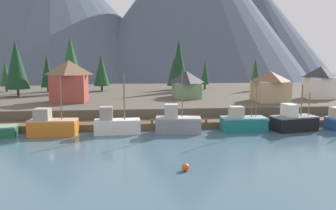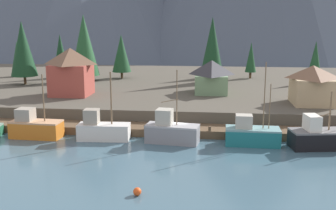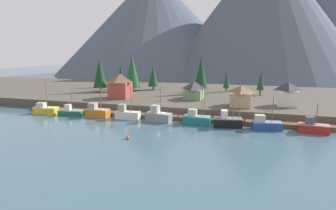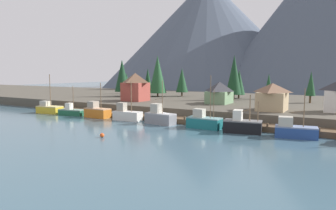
{
  "view_description": "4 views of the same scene",
  "coord_description": "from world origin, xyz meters",
  "px_view_note": "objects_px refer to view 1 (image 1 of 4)",
  "views": [
    {
      "loc": [
        -6.18,
        -44.39,
        9.96
      ],
      "look_at": [
        -1.29,
        3.77,
        3.15
      ],
      "focal_mm": 33.5,
      "sensor_mm": 36.0,
      "label": 1
    },
    {
      "loc": [
        4.21,
        -48.3,
        14.24
      ],
      "look_at": [
        -1.37,
        2.17,
        3.75
      ],
      "focal_mm": 43.45,
      "sensor_mm": 36.0,
      "label": 2
    },
    {
      "loc": [
        21.76,
        -68.36,
        17.56
      ],
      "look_at": [
        0.99,
        1.51,
        3.63
      ],
      "focal_mm": 31.35,
      "sensor_mm": 36.0,
      "label": 3
    },
    {
      "loc": [
        31.12,
        -52.89,
        10.31
      ],
      "look_at": [
        -1.26,
        2.72,
        3.36
      ],
      "focal_mm": 32.51,
      "sensor_mm": 36.0,
      "label": 4
    }
  ],
  "objects_px": {
    "conifer_near_left": "(6,74)",
    "conifer_far_right": "(71,62)",
    "fishing_boat_white": "(116,124)",
    "fishing_boat_black": "(293,121)",
    "conifer_mid_left": "(16,65)",
    "channel_buoy": "(186,167)",
    "conifer_back_left": "(47,71)",
    "conifer_far_left": "(255,71)",
    "conifer_back_right": "(179,62)",
    "conifer_mid_right": "(174,71)",
    "house_red": "(69,81)",
    "fishing_boat_grey": "(177,123)",
    "house_white": "(320,82)",
    "house_green": "(186,84)",
    "conifer_near_right": "(101,70)",
    "fishing_boat_teal": "(242,122)",
    "fishing_boat_orange": "(52,125)",
    "house_tan": "(270,86)",
    "conifer_centre": "(205,73)"
  },
  "relations": [
    {
      "from": "house_green",
      "to": "channel_buoy",
      "type": "bearing_deg",
      "value": -99.15
    },
    {
      "from": "house_white",
      "to": "fishing_boat_orange",
      "type": "bearing_deg",
      "value": -161.15
    },
    {
      "from": "fishing_boat_white",
      "to": "conifer_near_right",
      "type": "xyz_separation_m",
      "value": [
        -5.68,
        36.36,
        6.45
      ]
    },
    {
      "from": "conifer_mid_left",
      "to": "channel_buoy",
      "type": "height_order",
      "value": "conifer_mid_left"
    },
    {
      "from": "house_red",
      "to": "conifer_mid_right",
      "type": "bearing_deg",
      "value": 45.36
    },
    {
      "from": "conifer_mid_right",
      "to": "channel_buoy",
      "type": "xyz_separation_m",
      "value": [
        -5.43,
        -53.82,
        -6.95
      ]
    },
    {
      "from": "house_green",
      "to": "house_red",
      "type": "height_order",
      "value": "house_red"
    },
    {
      "from": "conifer_near_right",
      "to": "conifer_mid_left",
      "type": "height_order",
      "value": "conifer_mid_left"
    },
    {
      "from": "house_red",
      "to": "house_tan",
      "type": "relative_size",
      "value": 1.15
    },
    {
      "from": "conifer_far_right",
      "to": "fishing_boat_orange",
      "type": "bearing_deg",
      "value": -83.73
    },
    {
      "from": "fishing_boat_white",
      "to": "conifer_back_right",
      "type": "relative_size",
      "value": 0.66
    },
    {
      "from": "fishing_boat_white",
      "to": "fishing_boat_black",
      "type": "bearing_deg",
      "value": -4.45
    },
    {
      "from": "conifer_mid_right",
      "to": "conifer_far_left",
      "type": "distance_m",
      "value": 20.54
    },
    {
      "from": "house_white",
      "to": "fishing_boat_black",
      "type": "bearing_deg",
      "value": -129.73
    },
    {
      "from": "house_white",
      "to": "conifer_centre",
      "type": "distance_m",
      "value": 29.31
    },
    {
      "from": "channel_buoy",
      "to": "fishing_boat_white",
      "type": "bearing_deg",
      "value": 114.83
    },
    {
      "from": "fishing_boat_grey",
      "to": "house_tan",
      "type": "distance_m",
      "value": 23.31
    },
    {
      "from": "conifer_mid_left",
      "to": "conifer_centre",
      "type": "bearing_deg",
      "value": 16.7
    },
    {
      "from": "house_red",
      "to": "house_white",
      "type": "xyz_separation_m",
      "value": [
        48.76,
        0.47,
        -0.6
      ]
    },
    {
      "from": "fishing_boat_black",
      "to": "conifer_near_right",
      "type": "bearing_deg",
      "value": 120.36
    },
    {
      "from": "house_white",
      "to": "fishing_boat_grey",
      "type": "bearing_deg",
      "value": -151.76
    },
    {
      "from": "conifer_near_right",
      "to": "conifer_far_left",
      "type": "height_order",
      "value": "conifer_near_right"
    },
    {
      "from": "house_white",
      "to": "conifer_back_left",
      "type": "bearing_deg",
      "value": 161.66
    },
    {
      "from": "house_tan",
      "to": "conifer_centre",
      "type": "height_order",
      "value": "conifer_centre"
    },
    {
      "from": "conifer_mid_right",
      "to": "conifer_back_right",
      "type": "xyz_separation_m",
      "value": [
        0.39,
        -6.1,
        2.3
      ]
    },
    {
      "from": "fishing_boat_teal",
      "to": "conifer_near_right",
      "type": "bearing_deg",
      "value": 124.15
    },
    {
      "from": "house_green",
      "to": "house_red",
      "type": "xyz_separation_m",
      "value": [
        -22.41,
        -4.76,
        1.1
      ]
    },
    {
      "from": "fishing_boat_grey",
      "to": "house_white",
      "type": "bearing_deg",
      "value": 35.53
    },
    {
      "from": "fishing_boat_black",
      "to": "conifer_back_left",
      "type": "relative_size",
      "value": 0.73
    },
    {
      "from": "fishing_boat_white",
      "to": "conifer_far_left",
      "type": "height_order",
      "value": "conifer_far_left"
    },
    {
      "from": "fishing_boat_black",
      "to": "conifer_near_left",
      "type": "xyz_separation_m",
      "value": [
        -53.85,
        37.3,
        5.59
      ]
    },
    {
      "from": "fishing_boat_teal",
      "to": "fishing_boat_black",
      "type": "distance_m",
      "value": 7.38
    },
    {
      "from": "conifer_near_left",
      "to": "conifer_far_right",
      "type": "bearing_deg",
      "value": -16.81
    },
    {
      "from": "conifer_near_right",
      "to": "fishing_boat_white",
      "type": "bearing_deg",
      "value": -81.13
    },
    {
      "from": "conifer_back_right",
      "to": "conifer_mid_right",
      "type": "bearing_deg",
      "value": 93.69
    },
    {
      "from": "fishing_boat_teal",
      "to": "conifer_mid_right",
      "type": "xyz_separation_m",
      "value": [
        -5.28,
        38.25,
        6.06
      ]
    },
    {
      "from": "conifer_near_left",
      "to": "conifer_near_right",
      "type": "bearing_deg",
      "value": -0.69
    },
    {
      "from": "house_green",
      "to": "conifer_mid_right",
      "type": "bearing_deg",
      "value": 91.36
    },
    {
      "from": "conifer_back_left",
      "to": "conifer_far_left",
      "type": "bearing_deg",
      "value": -2.27
    },
    {
      "from": "fishing_boat_white",
      "to": "conifer_mid_right",
      "type": "distance_m",
      "value": 40.65
    },
    {
      "from": "house_green",
      "to": "conifer_centre",
      "type": "distance_m",
      "value": 20.29
    },
    {
      "from": "conifer_mid_left",
      "to": "channel_buoy",
      "type": "bearing_deg",
      "value": -54.94
    },
    {
      "from": "fishing_boat_orange",
      "to": "house_white",
      "type": "distance_m",
      "value": 50.92
    },
    {
      "from": "channel_buoy",
      "to": "fishing_boat_teal",
      "type": "bearing_deg",
      "value": 55.49
    },
    {
      "from": "fishing_boat_white",
      "to": "channel_buoy",
      "type": "xyz_separation_m",
      "value": [
        7.25,
        -15.68,
        -0.93
      ]
    },
    {
      "from": "fishing_boat_teal",
      "to": "conifer_back_right",
      "type": "height_order",
      "value": "conifer_back_right"
    },
    {
      "from": "fishing_boat_black",
      "to": "conifer_far_right",
      "type": "bearing_deg",
      "value": 129.56
    },
    {
      "from": "fishing_boat_black",
      "to": "conifer_mid_right",
      "type": "distance_m",
      "value": 41.25
    },
    {
      "from": "conifer_far_right",
      "to": "channel_buoy",
      "type": "relative_size",
      "value": 18.73
    },
    {
      "from": "conifer_mid_left",
      "to": "conifer_back_left",
      "type": "relative_size",
      "value": 1.3
    }
  ]
}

